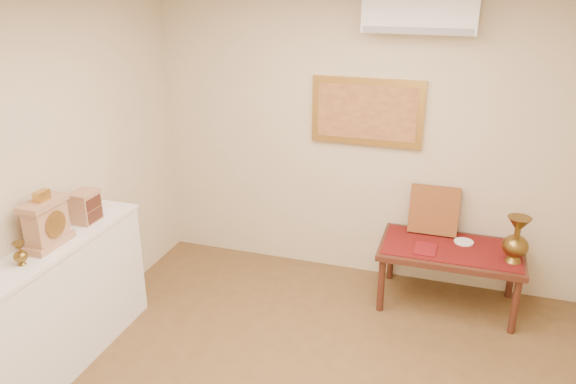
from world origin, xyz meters
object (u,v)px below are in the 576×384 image
at_px(wooden_chest, 86,206).
at_px(low_table, 451,255).
at_px(mantel_clock, 47,223).
at_px(brass_urn_tall, 517,235).
at_px(display_ledge, 44,318).

bearing_deg(wooden_chest, low_table, 25.51).
bearing_deg(low_table, mantel_clock, -147.44).
relative_size(brass_urn_tall, wooden_chest, 1.94).
relative_size(display_ledge, mantel_clock, 4.93).
height_order(brass_urn_tall, display_ledge, brass_urn_tall).
bearing_deg(mantel_clock, wooden_chest, 90.76).
xyz_separation_m(brass_urn_tall, wooden_chest, (-3.17, -1.18, 0.31)).
bearing_deg(wooden_chest, brass_urn_tall, 20.39).
xyz_separation_m(mantel_clock, low_table, (2.67, 1.71, -0.67)).
bearing_deg(wooden_chest, display_ledge, -89.86).
height_order(brass_urn_tall, mantel_clock, mantel_clock).
xyz_separation_m(brass_urn_tall, low_table, (-0.49, 0.10, -0.31)).
bearing_deg(brass_urn_tall, low_table, 168.34).
distance_m(mantel_clock, wooden_chest, 0.43).
bearing_deg(low_table, display_ledge, -144.90).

